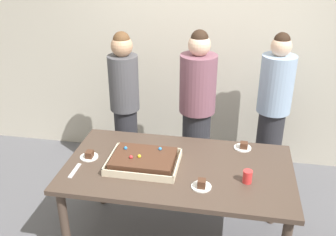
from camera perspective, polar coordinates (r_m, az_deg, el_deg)
interior_back_panel at (r=4.28m, az=5.06°, el=12.57°), size 8.00×0.12×3.00m
party_table at (r=3.13m, az=1.52°, el=-8.57°), size 1.82×0.99×0.79m
sheet_cake at (r=3.08m, az=-3.67°, el=-6.38°), size 0.56×0.43×0.11m
plated_slice_near_left at (r=3.24m, az=-11.69°, el=-5.53°), size 0.15×0.15×0.06m
plated_slice_near_right at (r=2.84m, az=5.03°, el=-9.95°), size 0.15×0.15×0.07m
plated_slice_far_left at (r=3.37m, az=11.18°, el=-4.21°), size 0.15×0.15×0.06m
drink_cup_nearest at (r=2.93m, az=11.81°, el=-8.58°), size 0.07×0.07×0.10m
cake_server_utensil at (r=3.11m, az=-13.79°, el=-7.66°), size 0.03×0.20×0.01m
person_serving_front at (r=4.03m, az=15.43°, el=1.16°), size 0.34×0.34×1.65m
person_green_shirt_behind at (r=3.75m, az=4.35°, el=0.70°), size 0.35×0.35×1.71m
person_striped_tie_right at (r=3.97m, az=-6.46°, el=1.84°), size 0.30×0.30×1.64m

